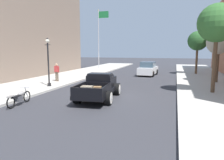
% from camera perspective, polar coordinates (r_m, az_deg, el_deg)
% --- Properties ---
extents(ground_plane, '(140.00, 140.00, 0.00)m').
position_cam_1_polar(ground_plane, '(13.68, -1.83, -4.61)').
color(ground_plane, '#333338').
extents(sidewalk_left, '(5.50, 64.00, 0.15)m').
position_cam_1_polar(sidewalk_left, '(17.37, -25.14, -2.39)').
color(sidewalk_left, '#B7B2A8').
rests_on(sidewalk_left, ground).
extents(hotrod_truck_black, '(2.46, 5.04, 1.58)m').
position_cam_1_polar(hotrod_truck_black, '(13.24, -3.33, -1.72)').
color(hotrod_truck_black, black).
rests_on(hotrod_truck_black, ground).
extents(motorcycle_parked, '(0.62, 2.11, 0.93)m').
position_cam_1_polar(motorcycle_parked, '(12.63, -24.06, -4.36)').
color(motorcycle_parked, black).
rests_on(motorcycle_parked, ground).
extents(car_background_white, '(2.11, 4.42, 1.65)m').
position_cam_1_polar(car_background_white, '(25.56, 9.85, 2.98)').
color(car_background_white, silver).
rests_on(car_background_white, ground).
extents(pedestrian_sidewalk_left, '(0.53, 0.22, 1.65)m').
position_cam_1_polar(pedestrian_sidewalk_left, '(20.08, -14.89, 2.35)').
color(pedestrian_sidewalk_left, brown).
rests_on(pedestrian_sidewalk_left, sidewalk_left).
extents(street_lamp_near, '(0.50, 0.32, 3.85)m').
position_cam_1_polar(street_lamp_near, '(17.37, -17.08, 5.70)').
color(street_lamp_near, black).
rests_on(street_lamp_near, sidewalk_left).
extents(flagpole, '(1.74, 0.16, 9.16)m').
position_cam_1_polar(flagpole, '(33.77, -3.33, 12.82)').
color(flagpole, '#B2B2B7').
rests_on(flagpole, sidewalk_left).
extents(street_tree_nearest, '(2.54, 2.54, 5.92)m').
position_cam_1_polar(street_tree_nearest, '(15.80, 26.83, 13.61)').
color(street_tree_nearest, brown).
rests_on(street_tree_nearest, sidewalk_right).
extents(street_tree_second, '(2.11, 2.11, 4.62)m').
position_cam_1_polar(street_tree_second, '(20.95, 27.19, 9.05)').
color(street_tree_second, brown).
rests_on(street_tree_second, sidewalk_right).
extents(street_tree_third, '(2.35, 2.35, 5.17)m').
position_cam_1_polar(street_tree_third, '(27.62, 22.40, 9.82)').
color(street_tree_third, brown).
rests_on(street_tree_third, sidewalk_right).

